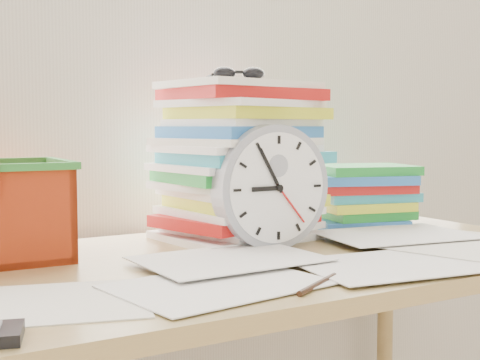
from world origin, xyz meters
TOP-DOWN VIEW (x-y plane):
  - desk at (0.00, 1.60)m, footprint 1.40×0.70m
  - paper_stack at (0.10, 1.78)m, footprint 0.39×0.34m
  - clock at (0.09, 1.64)m, footprint 0.25×0.05m
  - sunglasses at (0.07, 1.73)m, footprint 0.15×0.14m
  - book_stack at (0.44, 1.76)m, footprint 0.30×0.26m
  - pen at (-0.03, 1.33)m, footprint 0.12×0.08m
  - scattered_papers at (0.00, 1.60)m, footprint 1.26×0.42m

SIDE VIEW (x-z plane):
  - desk at x=0.00m, z-range 0.30..1.05m
  - pen at x=-0.03m, z-range 0.75..0.76m
  - scattered_papers at x=0.00m, z-range 0.75..0.77m
  - book_stack at x=0.44m, z-range 0.75..0.90m
  - clock at x=0.09m, z-range 0.75..1.00m
  - paper_stack at x=0.10m, z-range 0.75..1.09m
  - sunglasses at x=0.07m, z-range 1.09..1.12m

